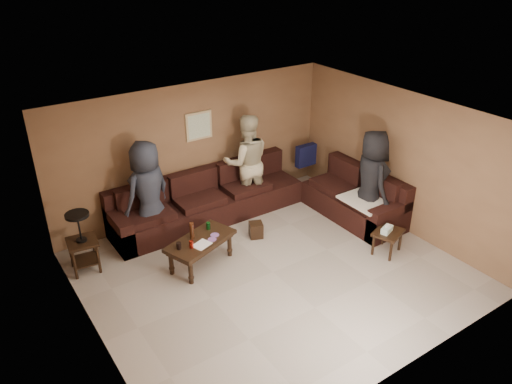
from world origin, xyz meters
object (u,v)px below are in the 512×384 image
Objects in this scene: sectional_sofa at (261,203)px; person_right at (371,180)px; side_table_right at (388,234)px; end_table_left at (82,241)px; person_left at (148,192)px; coffee_table at (200,243)px; waste_bin at (256,230)px; person_middle at (247,162)px.

sectional_sofa is 2.53× the size of person_right.
sectional_sofa is 2.39m from side_table_right.
person_left is at bearing 12.18° from end_table_left.
side_table_right is (2.74, -1.44, -0.04)m from coffee_table.
side_table_right reaches higher than waste_bin.
waste_bin is (-0.44, -0.49, -0.19)m from sectional_sofa.
person_middle reaches higher than waste_bin.
sectional_sofa is at bearing 47.77° from waste_bin.
coffee_table is at bearing -170.57° from waste_bin.
person_middle is 1.02× the size of person_right.
person_middle is (3.29, 0.34, 0.40)m from end_table_left.
waste_bin is at bearing 84.52° from person_middle.
person_middle is at bearing 56.49° from person_right.
coffee_table is 1.83m from end_table_left.
waste_bin is 1.40m from person_middle.
person_left is 0.97× the size of person_middle.
end_table_left is at bearing 176.27° from sectional_sofa.
coffee_table is 3.23m from person_right.
end_table_left is 4.97m from person_right.
side_table_right is at bearing 130.96° from person_middle.
sectional_sofa is at bearing -3.73° from end_table_left.
end_table_left reaches higher than side_table_right.
person_right is at bearing 147.59° from person_middle.
coffee_table is 0.70× the size of person_left.
end_table_left is 0.55× the size of person_middle.
person_right is at bearing -10.86° from coffee_table.
side_table_right is at bearing -28.37° from end_table_left.
person_left is 3.89m from person_right.
waste_bin is 0.15× the size of person_middle.
side_table_right is 0.33× the size of person_left.
sectional_sofa is 2.12m from person_left.
person_right is (1.48, -1.29, 0.59)m from sectional_sofa.
end_table_left is at bearing 90.93° from person_right.
sectional_sofa is 1.79m from coffee_table.
end_table_left is 3.33m from person_middle.
person_left is (-3.07, 2.61, 0.55)m from side_table_right.
person_middle is (-1.04, 2.68, 0.58)m from side_table_right.
end_table_left is at bearing 165.94° from waste_bin.
side_table_right is 1.08m from person_right.
person_middle is (2.03, 0.07, 0.03)m from person_left.
person_middle is (0.04, 0.55, 0.62)m from sectional_sofa.
sectional_sofa is 2.47× the size of person_middle.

